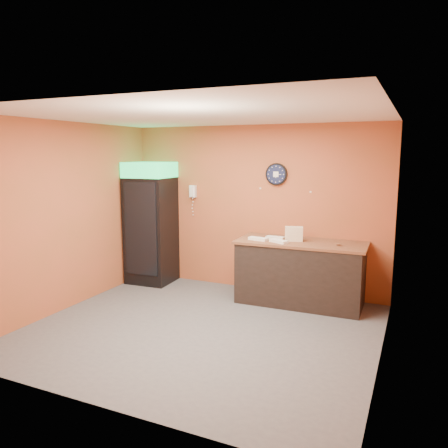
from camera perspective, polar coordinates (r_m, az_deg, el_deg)
The scene contains 15 objects.
floor at distance 6.02m, azimuth -2.91°, elevation -13.57°, with size 4.50×4.50×0.00m, color #47474C.
back_wall at distance 7.44m, azimuth 4.03°, elevation 2.02°, with size 4.50×0.02×2.80m, color #B55233.
left_wall at distance 6.94m, azimuth -19.79°, elevation 0.96°, with size 0.02×4.00×2.80m, color #B55233.
right_wall at distance 5.03m, azimuth 20.44°, elevation -2.05°, with size 0.02×4.00×2.80m, color #B55233.
ceiling at distance 5.57m, azimuth -3.15°, elevation 14.03°, with size 4.50×4.00×0.02m, color white.
beverage_cooler at distance 7.98m, azimuth -9.60°, elevation -0.05°, with size 0.80×0.82×2.18m.
prep_counter at distance 6.96m, azimuth 9.95°, elevation -6.39°, with size 1.90×0.84×0.95m, color black.
wall_clock at distance 7.24m, azimuth 6.86°, elevation 6.48°, with size 0.36×0.06×0.36m.
wall_phone at distance 7.85m, azimuth -4.12°, elevation 4.28°, with size 0.12×0.10×0.22m.
butcher_paper at distance 6.85m, azimuth 10.06°, elevation -2.41°, with size 1.98×0.87×0.04m, color brown.
sub_roll_stack at distance 6.81m, azimuth 9.12°, elevation -1.29°, with size 0.29×0.16×0.23m.
wrapped_sandwich_left at distance 6.84m, azimuth 4.48°, elevation -1.95°, with size 0.30×0.12×0.04m, color white.
wrapped_sandwich_mid at distance 6.69m, azimuth 7.15°, elevation -2.25°, with size 0.30×0.12×0.04m, color white.
wrapped_sandwich_right at distance 6.96m, azimuth 6.69°, elevation -1.80°, with size 0.29×0.11×0.04m, color white.
kitchen_tool at distance 6.90m, azimuth 10.11°, elevation -1.87°, with size 0.07×0.07×0.07m, color silver.
Camera 1 is at (2.54, -4.93, 2.33)m, focal length 35.00 mm.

